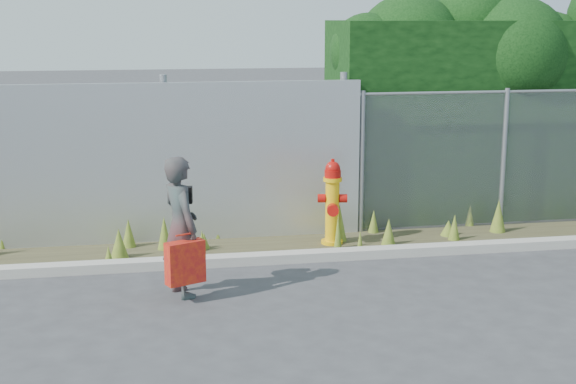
# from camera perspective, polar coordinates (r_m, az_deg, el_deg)

# --- Properties ---
(ground) EXTENTS (80.00, 80.00, 0.00)m
(ground) POSITION_cam_1_polar(r_m,az_deg,el_deg) (8.65, 3.63, -8.39)
(ground) COLOR #3A393C
(ground) RESTS_ON ground
(curb) EXTENTS (16.00, 0.22, 0.12)m
(curb) POSITION_cam_1_polar(r_m,az_deg,el_deg) (10.29, 1.26, -4.58)
(curb) COLOR #ABA59A
(curb) RESTS_ON ground
(weed_strip) EXTENTS (16.00, 1.30, 0.54)m
(weed_strip) POSITION_cam_1_polar(r_m,az_deg,el_deg) (10.89, 0.50, -3.21)
(weed_strip) COLOR #413C25
(weed_strip) RESTS_ON ground
(corrugated_fence) EXTENTS (8.50, 0.21, 2.30)m
(corrugated_fence) POSITION_cam_1_polar(r_m,az_deg,el_deg) (11.10, -16.66, 1.70)
(corrugated_fence) COLOR #AEB2B5
(corrugated_fence) RESTS_ON ground
(chainlink_fence) EXTENTS (6.50, 0.07, 2.05)m
(chainlink_fence) POSITION_cam_1_polar(r_m,az_deg,el_deg) (12.66, 19.39, 2.45)
(chainlink_fence) COLOR gray
(chainlink_fence) RESTS_ON ground
(hedge) EXTENTS (7.37, 2.10, 3.88)m
(hedge) POSITION_cam_1_polar(r_m,az_deg,el_deg) (13.57, 18.70, 7.55)
(hedge) COLOR black
(hedge) RESTS_ON ground
(fire_hydrant) EXTENTS (0.40, 0.36, 1.19)m
(fire_hydrant) POSITION_cam_1_polar(r_m,az_deg,el_deg) (10.87, 3.18, -0.84)
(fire_hydrant) COLOR yellow
(fire_hydrant) RESTS_ON ground
(woman) EXTENTS (0.56, 0.67, 1.58)m
(woman) POSITION_cam_1_polar(r_m,az_deg,el_deg) (8.94, -7.65, -2.46)
(woman) COLOR #0D5652
(woman) RESTS_ON ground
(red_tote_bag) EXTENTS (0.43, 0.16, 0.56)m
(red_tote_bag) POSITION_cam_1_polar(r_m,az_deg,el_deg) (8.81, -7.33, -4.98)
(red_tote_bag) COLOR #9F0919
(black_shoulder_bag) EXTENTS (0.25, 0.10, 0.19)m
(black_shoulder_bag) POSITION_cam_1_polar(r_m,az_deg,el_deg) (9.09, -7.62, -0.20)
(black_shoulder_bag) COLOR black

